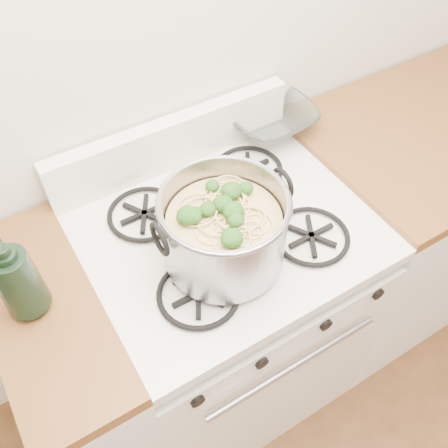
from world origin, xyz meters
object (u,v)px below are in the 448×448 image
at_px(gas_range, 226,316).
at_px(bottle, 15,274).
at_px(spatula, 244,202).
at_px(stock_pot, 224,231).
at_px(glass_bowl, 269,122).

xyz_separation_m(gas_range, bottle, (-0.52, 0.02, 0.61)).
bearing_deg(spatula, bottle, -141.95).
xyz_separation_m(stock_pot, bottle, (-0.46, 0.11, 0.03)).
xyz_separation_m(gas_range, spatula, (0.07, 0.03, 0.50)).
distance_m(gas_range, spatula, 0.50).
bearing_deg(glass_bowl, spatula, -135.97).
distance_m(glass_bowl, bottle, 0.90).
relative_size(stock_pot, spatula, 1.09).
height_order(stock_pot, spatula, stock_pot).
bearing_deg(stock_pot, glass_bowl, 43.03).
distance_m(spatula, bottle, 0.61).
relative_size(gas_range, glass_bowl, 8.48).
bearing_deg(bottle, gas_range, -4.03).
height_order(gas_range, spatula, spatula).
relative_size(gas_range, bottle, 3.54).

